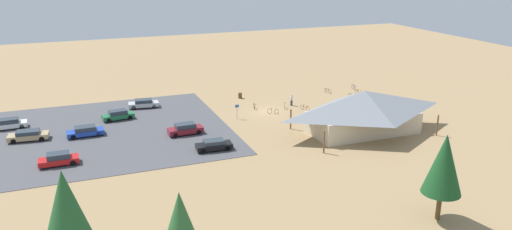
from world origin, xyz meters
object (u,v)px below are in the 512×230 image
(trash_bin, at_px, (240,96))
(visitor_by_pavilion, at_px, (373,106))
(bicycle_blue_near_porch, at_px, (348,107))
(visitor_near_lot, at_px, (292,100))
(bicycle_teal_by_bin, at_px, (351,97))
(car_black_mid_lot, at_px, (214,145))
(car_red_inner_stall, at_px, (59,159))
(car_blue_end_stall, at_px, (85,131))
(lot_sign, at_px, (237,109))
(bike_pavilion, at_px, (364,109))
(bicycle_white_edge_south, at_px, (285,106))
(car_maroon_near_entry, at_px, (185,129))
(pine_east, at_px, (180,219))
(bicycle_silver_yard_left, at_px, (273,111))
(pine_center, at_px, (66,207))
(car_green_by_curb, at_px, (118,115))
(car_white_back_corner, at_px, (9,124))
(bicycle_red_edge_north, at_px, (305,108))
(bicycle_green_near_sign, at_px, (328,91))
(car_tan_far_end, at_px, (28,135))
(bicycle_black_lone_west, at_px, (360,93))
(bicycle_orange_back_row, at_px, (359,107))
(pine_far_west, at_px, (444,164))
(bicycle_yellow_lone_east, at_px, (254,106))
(bicycle_purple_mid_cluster, at_px, (354,87))
(car_silver_aisle_side, at_px, (144,103))

(trash_bin, height_order, visitor_by_pavilion, visitor_by_pavilion)
(bicycle_blue_near_porch, xyz_separation_m, visitor_near_lot, (7.19, -4.80, 0.56))
(bicycle_teal_by_bin, bearing_deg, visitor_near_lot, -0.90)
(car_black_mid_lot, distance_m, car_red_inner_stall, 17.41)
(car_red_inner_stall, xyz_separation_m, car_blue_end_stall, (-3.28, -8.67, -0.03))
(lot_sign, relative_size, car_black_mid_lot, 0.50)
(bicycle_teal_by_bin, distance_m, car_red_inner_stall, 45.97)
(bike_pavilion, height_order, car_red_inner_stall, bike_pavilion)
(bike_pavilion, xyz_separation_m, bicycle_white_edge_south, (5.06, -13.43, -2.86))
(car_black_mid_lot, distance_m, car_maroon_near_entry, 6.95)
(pine_east, xyz_separation_m, bicycle_silver_yard_left, (-21.43, -33.36, -4.25))
(trash_bin, relative_size, pine_center, 0.11)
(car_green_by_curb, height_order, visitor_near_lot, visitor_near_lot)
(car_white_back_corner, distance_m, visitor_by_pavilion, 51.12)
(pine_east, distance_m, bicycle_red_edge_north, 42.79)
(car_blue_end_stall, bearing_deg, bicycle_silver_yard_left, -179.79)
(bicycle_white_edge_south, height_order, car_black_mid_lot, car_black_mid_lot)
(visitor_near_lot, bearing_deg, bicycle_green_near_sign, -152.67)
(car_tan_far_end, xyz_separation_m, visitor_near_lot, (-37.40, -1.96, 0.20))
(bicycle_black_lone_west, bearing_deg, car_white_back_corner, -2.90)
(lot_sign, distance_m, bicycle_black_lone_west, 23.66)
(bicycle_orange_back_row, distance_m, car_black_mid_lot, 26.50)
(pine_far_west, relative_size, bicycle_teal_by_bin, 4.34)
(bicycle_black_lone_west, xyz_separation_m, bicycle_orange_back_row, (4.50, 6.87, -0.05))
(bicycle_yellow_lone_east, bearing_deg, car_blue_end_stall, 7.77)
(car_green_by_curb, bearing_deg, bicycle_red_edge_north, 168.57)
(bike_pavilion, height_order, bicycle_teal_by_bin, bike_pavilion)
(bicycle_white_edge_south, xyz_separation_m, car_white_back_corner, (38.38, -4.96, 0.37))
(lot_sign, xyz_separation_m, pine_center, (23.05, 29.65, 3.90))
(car_green_by_curb, height_order, car_white_back_corner, car_green_by_curb)
(bicycle_yellow_lone_east, bearing_deg, bicycle_red_edge_north, 153.82)
(pine_east, bearing_deg, car_blue_end_stall, -81.66)
(pine_far_west, height_order, pine_center, pine_center)
(car_white_back_corner, bearing_deg, pine_east, 109.61)
(car_blue_end_stall, bearing_deg, visitor_by_pavilion, 173.57)
(bicycle_purple_mid_cluster, relative_size, car_red_inner_stall, 0.42)
(bicycle_yellow_lone_east, relative_size, car_blue_end_stall, 0.38)
(bicycle_blue_near_porch, height_order, bicycle_red_edge_north, bicycle_red_edge_north)
(bicycle_white_edge_south, relative_size, car_red_inner_stall, 0.37)
(bicycle_orange_back_row, relative_size, car_green_by_curb, 0.37)
(bicycle_white_edge_south, bearing_deg, car_red_inner_stall, 17.98)
(pine_far_west, xyz_separation_m, car_tan_far_end, (34.41, -34.43, -4.53))
(car_silver_aisle_side, xyz_separation_m, car_black_mid_lot, (-4.99, 20.70, -0.02))
(car_black_mid_lot, xyz_separation_m, visitor_by_pavilion, (-26.46, -6.13, 0.24))
(bicycle_orange_back_row, height_order, car_blue_end_stall, car_blue_end_stall)
(car_silver_aisle_side, relative_size, car_green_by_curb, 1.03)
(trash_bin, distance_m, bicycle_orange_back_row, 19.33)
(bicycle_blue_near_porch, height_order, car_blue_end_stall, car_blue_end_stall)
(car_black_mid_lot, relative_size, visitor_by_pavilion, 2.49)
(pine_center, distance_m, visitor_near_lot, 46.84)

